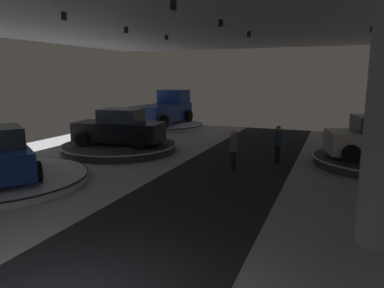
{
  "coord_description": "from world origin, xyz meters",
  "views": [
    {
      "loc": [
        3.69,
        -3.36,
        3.63
      ],
      "look_at": [
        -0.71,
        7.64,
        1.4
      ],
      "focal_mm": 33.91,
      "sensor_mm": 36.0,
      "label": 1
    }
  ],
  "objects_px": {
    "display_platform_far_right": "(380,162)",
    "visitor_walking_near": "(278,142)",
    "display_car_far_right": "(382,139)",
    "display_platform_mid_left": "(0,180)",
    "display_car_far_left": "(120,128)",
    "display_platform_far_left": "(120,147)",
    "pickup_truck_deep_left": "(165,110)",
    "visitor_walking_far": "(234,147)",
    "display_platform_deep_left": "(163,126)"
  },
  "relations": [
    {
      "from": "display_car_far_left",
      "to": "visitor_walking_near",
      "type": "relative_size",
      "value": 2.77
    },
    {
      "from": "display_platform_far_right",
      "to": "visitor_walking_near",
      "type": "distance_m",
      "value": 4.15
    },
    {
      "from": "display_car_far_right",
      "to": "visitor_walking_far",
      "type": "distance_m",
      "value": 6.04
    },
    {
      "from": "display_platform_deep_left",
      "to": "display_car_far_right",
      "type": "relative_size",
      "value": 1.26
    },
    {
      "from": "display_platform_deep_left",
      "to": "visitor_walking_near",
      "type": "xyz_separation_m",
      "value": [
        9.17,
        -7.58,
        0.73
      ]
    },
    {
      "from": "display_platform_deep_left",
      "to": "display_car_far_right",
      "type": "bearing_deg",
      "value": -27.04
    },
    {
      "from": "display_platform_far_right",
      "to": "display_car_far_left",
      "type": "bearing_deg",
      "value": -173.53
    },
    {
      "from": "display_car_far_right",
      "to": "visitor_walking_far",
      "type": "height_order",
      "value": "display_car_far_right"
    },
    {
      "from": "display_platform_far_right",
      "to": "display_platform_mid_left",
      "type": "xyz_separation_m",
      "value": [
        -12.31,
        -7.52,
        -0.05
      ]
    },
    {
      "from": "visitor_walking_near",
      "to": "display_car_far_right",
      "type": "bearing_deg",
      "value": 12.46
    },
    {
      "from": "display_car_far_left",
      "to": "display_platform_far_right",
      "type": "bearing_deg",
      "value": 6.47
    },
    {
      "from": "display_platform_far_right",
      "to": "visitor_walking_far",
      "type": "distance_m",
      "value": 6.1
    },
    {
      "from": "display_platform_deep_left",
      "to": "display_platform_far_left",
      "type": "distance_m",
      "value": 8.17
    },
    {
      "from": "display_car_far_right",
      "to": "visitor_walking_near",
      "type": "height_order",
      "value": "display_car_far_right"
    },
    {
      "from": "pickup_truck_deep_left",
      "to": "display_platform_mid_left",
      "type": "relative_size",
      "value": 0.92
    },
    {
      "from": "pickup_truck_deep_left",
      "to": "visitor_walking_far",
      "type": "distance_m",
      "value": 12.48
    },
    {
      "from": "display_platform_far_left",
      "to": "visitor_walking_near",
      "type": "distance_m",
      "value": 7.58
    },
    {
      "from": "display_car_far_left",
      "to": "display_car_far_right",
      "type": "bearing_deg",
      "value": 6.45
    },
    {
      "from": "pickup_truck_deep_left",
      "to": "display_car_far_right",
      "type": "distance_m",
      "value": 14.87
    },
    {
      "from": "display_platform_mid_left",
      "to": "visitor_walking_near",
      "type": "bearing_deg",
      "value": 38.57
    },
    {
      "from": "display_platform_far_left",
      "to": "display_car_far_left",
      "type": "distance_m",
      "value": 0.93
    },
    {
      "from": "visitor_walking_near",
      "to": "visitor_walking_far",
      "type": "bearing_deg",
      "value": -126.66
    },
    {
      "from": "display_platform_far_left",
      "to": "visitor_walking_near",
      "type": "xyz_separation_m",
      "value": [
        7.54,
        0.42,
        0.7
      ]
    },
    {
      "from": "display_car_far_left",
      "to": "visitor_walking_far",
      "type": "relative_size",
      "value": 2.77
    },
    {
      "from": "display_platform_deep_left",
      "to": "display_car_far_left",
      "type": "relative_size",
      "value": 1.29
    },
    {
      "from": "display_platform_mid_left",
      "to": "display_platform_deep_left",
      "type": "bearing_deg",
      "value": 93.41
    },
    {
      "from": "pickup_truck_deep_left",
      "to": "visitor_walking_far",
      "type": "bearing_deg",
      "value": -51.63
    },
    {
      "from": "visitor_walking_far",
      "to": "pickup_truck_deep_left",
      "type": "bearing_deg",
      "value": 128.37
    },
    {
      "from": "pickup_truck_deep_left",
      "to": "visitor_walking_near",
      "type": "height_order",
      "value": "pickup_truck_deep_left"
    },
    {
      "from": "display_platform_mid_left",
      "to": "visitor_walking_far",
      "type": "xyz_separation_m",
      "value": [
        6.92,
        4.75,
        0.75
      ]
    },
    {
      "from": "display_platform_far_left",
      "to": "display_car_far_left",
      "type": "bearing_deg",
      "value": 7.54
    },
    {
      "from": "display_platform_far_right",
      "to": "display_car_far_right",
      "type": "bearing_deg",
      "value": -166.14
    },
    {
      "from": "display_platform_mid_left",
      "to": "visitor_walking_near",
      "type": "xyz_separation_m",
      "value": [
        8.32,
        6.63,
        0.75
      ]
    },
    {
      "from": "display_platform_far_left",
      "to": "display_platform_far_right",
      "type": "bearing_deg",
      "value": 6.47
    },
    {
      "from": "display_car_far_right",
      "to": "display_platform_mid_left",
      "type": "distance_m",
      "value": 14.43
    },
    {
      "from": "pickup_truck_deep_left",
      "to": "visitor_walking_near",
      "type": "distance_m",
      "value": 12.09
    },
    {
      "from": "display_car_far_left",
      "to": "display_platform_far_left",
      "type": "bearing_deg",
      "value": -172.46
    },
    {
      "from": "display_car_far_left",
      "to": "display_platform_far_right",
      "type": "height_order",
      "value": "display_car_far_left"
    },
    {
      "from": "pickup_truck_deep_left",
      "to": "display_platform_mid_left",
      "type": "height_order",
      "value": "pickup_truck_deep_left"
    },
    {
      "from": "display_platform_deep_left",
      "to": "display_platform_mid_left",
      "type": "height_order",
      "value": "display_platform_deep_left"
    },
    {
      "from": "display_platform_far_left",
      "to": "display_car_far_right",
      "type": "bearing_deg",
      "value": 6.45
    },
    {
      "from": "display_car_far_left",
      "to": "visitor_walking_near",
      "type": "distance_m",
      "value": 7.52
    },
    {
      "from": "display_car_far_left",
      "to": "display_car_far_right",
      "type": "xyz_separation_m",
      "value": [
        11.47,
        1.3,
        -0.01
      ]
    },
    {
      "from": "display_car_far_left",
      "to": "visitor_walking_far",
      "type": "distance_m",
      "value": 6.28
    },
    {
      "from": "display_car_far_right",
      "to": "display_platform_mid_left",
      "type": "bearing_deg",
      "value": -148.56
    },
    {
      "from": "visitor_walking_near",
      "to": "display_platform_mid_left",
      "type": "bearing_deg",
      "value": -141.43
    },
    {
      "from": "display_car_far_left",
      "to": "display_car_far_right",
      "type": "relative_size",
      "value": 0.98
    },
    {
      "from": "pickup_truck_deep_left",
      "to": "visitor_walking_far",
      "type": "relative_size",
      "value": 3.4
    },
    {
      "from": "pickup_truck_deep_left",
      "to": "display_platform_far_right",
      "type": "height_order",
      "value": "pickup_truck_deep_left"
    },
    {
      "from": "pickup_truck_deep_left",
      "to": "visitor_walking_far",
      "type": "height_order",
      "value": "pickup_truck_deep_left"
    }
  ]
}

